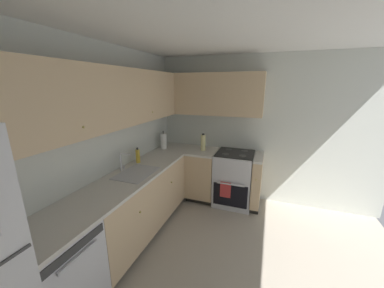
% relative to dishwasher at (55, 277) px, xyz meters
% --- Properties ---
extents(wall_back, '(4.00, 0.05, 2.49)m').
position_rel_dishwasher_xyz_m(wall_back, '(0.82, 0.33, 0.81)').
color(wall_back, silver).
rests_on(wall_back, ground_plane).
extents(wall_right, '(0.05, 3.68, 2.49)m').
position_rel_dishwasher_xyz_m(wall_right, '(2.80, -1.49, 0.81)').
color(wall_right, silver).
rests_on(wall_right, ground_plane).
extents(ceiling, '(4.00, 3.68, 0.05)m').
position_rel_dishwasher_xyz_m(ceiling, '(0.82, -1.49, 2.08)').
color(ceiling, white).
extents(dishwasher, '(0.60, 0.63, 0.87)m').
position_rel_dishwasher_xyz_m(dishwasher, '(0.00, 0.00, 0.00)').
color(dishwasher, silver).
rests_on(dishwasher, ground_plane).
extents(lower_cabinets_back, '(1.87, 0.62, 0.87)m').
position_rel_dishwasher_xyz_m(lower_cabinets_back, '(1.24, 0.00, 0.00)').
color(lower_cabinets_back, tan).
rests_on(lower_cabinets_back, ground_plane).
extents(countertop_back, '(3.07, 0.60, 0.03)m').
position_rel_dishwasher_xyz_m(countertop_back, '(1.24, 0.00, 0.45)').
color(countertop_back, beige).
rests_on(countertop_back, lower_cabinets_back).
extents(lower_cabinets_right, '(0.62, 1.24, 0.87)m').
position_rel_dishwasher_xyz_m(lower_cabinets_right, '(2.48, -0.76, 0.00)').
color(lower_cabinets_right, tan).
rests_on(lower_cabinets_right, ground_plane).
extents(countertop_right, '(0.60, 1.24, 0.03)m').
position_rel_dishwasher_xyz_m(countertop_right, '(2.47, -0.76, 0.45)').
color(countertop_right, beige).
rests_on(countertop_right, lower_cabinets_right).
extents(oven_range, '(0.68, 0.62, 1.05)m').
position_rel_dishwasher_xyz_m(oven_range, '(2.49, -1.09, 0.02)').
color(oven_range, silver).
rests_on(oven_range, ground_plane).
extents(upper_cabinets_back, '(2.75, 0.34, 0.68)m').
position_rel_dishwasher_xyz_m(upper_cabinets_back, '(1.08, 0.14, 1.42)').
color(upper_cabinets_back, tan).
extents(upper_cabinets_right, '(0.32, 1.77, 0.68)m').
position_rel_dishwasher_xyz_m(upper_cabinets_right, '(2.61, -0.59, 1.42)').
color(upper_cabinets_right, tan).
extents(sink, '(0.56, 0.40, 0.10)m').
position_rel_dishwasher_xyz_m(sink, '(1.21, -0.03, 0.43)').
color(sink, '#B7B7BC').
rests_on(sink, countertop_back).
extents(faucet, '(0.07, 0.16, 0.25)m').
position_rel_dishwasher_xyz_m(faucet, '(1.21, 0.18, 0.62)').
color(faucet, silver).
rests_on(faucet, countertop_back).
extents(soap_bottle, '(0.06, 0.06, 0.23)m').
position_rel_dishwasher_xyz_m(soap_bottle, '(1.57, 0.18, 0.57)').
color(soap_bottle, gold).
rests_on(soap_bottle, countertop_back).
extents(paper_towel_roll, '(0.11, 0.11, 0.33)m').
position_rel_dishwasher_xyz_m(paper_towel_roll, '(2.34, 0.16, 0.61)').
color(paper_towel_roll, white).
rests_on(paper_towel_roll, countertop_back).
extents(oil_bottle, '(0.08, 0.08, 0.30)m').
position_rel_dishwasher_xyz_m(oil_bottle, '(2.47, -0.54, 0.61)').
color(oil_bottle, beige).
rests_on(oil_bottle, countertop_right).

